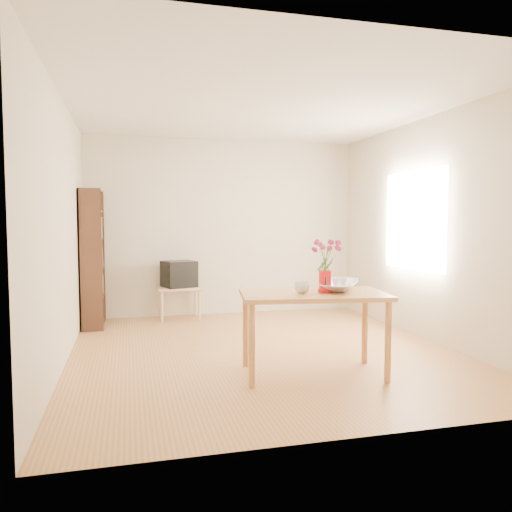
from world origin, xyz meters
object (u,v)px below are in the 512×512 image
object	(u,v)px
mug	(302,288)
television	(179,274)
table	(313,302)
pitcher	(325,282)
bowl	(340,265)

from	to	relation	value
mug	television	xyz separation A→B (m)	(-0.80, 2.93, -0.15)
table	television	xyz separation A→B (m)	(-0.92, 2.91, -0.01)
pitcher	mug	bearing A→B (deg)	-154.95
table	pitcher	xyz separation A→B (m)	(0.11, -0.01, 0.18)
mug	television	world-z (taller)	mug
table	bowl	world-z (taller)	bowl
table	bowl	size ratio (longest dim) A/B	2.87
mug	bowl	bearing A→B (deg)	-157.85
pitcher	bowl	size ratio (longest dim) A/B	0.42
mug	table	bearing A→B (deg)	-165.96
bowl	television	distance (m)	3.06
table	bowl	bearing A→B (deg)	30.87
pitcher	bowl	distance (m)	0.28
pitcher	television	xyz separation A→B (m)	(-1.03, 2.91, -0.19)
mug	bowl	world-z (taller)	bowl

